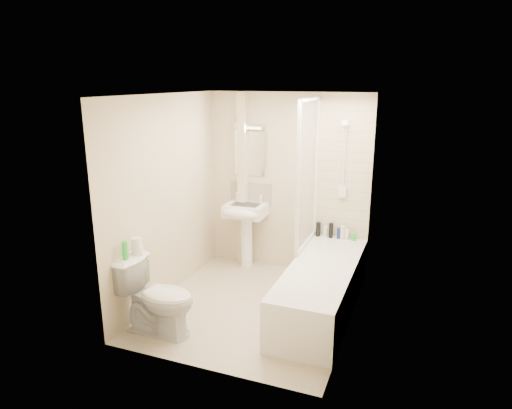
% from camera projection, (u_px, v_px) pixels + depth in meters
% --- Properties ---
extents(floor, '(2.50, 2.50, 0.00)m').
position_uv_depth(floor, '(253.00, 307.00, 5.29)').
color(floor, beige).
rests_on(floor, ground).
extents(wall_back, '(2.20, 0.02, 2.40)m').
position_uv_depth(wall_back, '(287.00, 184.00, 6.10)').
color(wall_back, beige).
rests_on(wall_back, ground).
extents(wall_left, '(0.02, 2.50, 2.40)m').
position_uv_depth(wall_left, '(166.00, 198.00, 5.35)').
color(wall_left, beige).
rests_on(wall_left, ground).
extents(wall_right, '(0.02, 2.50, 2.40)m').
position_uv_depth(wall_right, '(355.00, 218.00, 4.59)').
color(wall_right, beige).
rests_on(wall_right, ground).
extents(ceiling, '(2.20, 2.50, 0.02)m').
position_uv_depth(ceiling, '(253.00, 95.00, 4.65)').
color(ceiling, white).
rests_on(ceiling, wall_back).
extents(tile_back, '(0.70, 0.01, 1.75)m').
position_uv_depth(tile_back, '(344.00, 171.00, 5.77)').
color(tile_back, beige).
rests_on(tile_back, wall_back).
extents(tile_right, '(0.01, 2.10, 1.75)m').
position_uv_depth(tile_right, '(358.00, 192.00, 4.71)').
color(tile_right, beige).
rests_on(tile_right, wall_right).
extents(pipe_boxing, '(0.12, 0.12, 2.40)m').
position_uv_depth(pipe_boxing, '(243.00, 181.00, 6.26)').
color(pipe_boxing, beige).
rests_on(pipe_boxing, ground).
extents(splashback, '(0.60, 0.02, 0.30)m').
position_uv_depth(splashback, '(251.00, 193.00, 6.31)').
color(splashback, beige).
rests_on(splashback, wall_back).
extents(mirror, '(0.46, 0.01, 0.60)m').
position_uv_depth(mirror, '(251.00, 154.00, 6.16)').
color(mirror, white).
rests_on(mirror, wall_back).
extents(strip_light, '(0.42, 0.07, 0.07)m').
position_uv_depth(strip_light, '(250.00, 126.00, 6.04)').
color(strip_light, silver).
rests_on(strip_light, wall_back).
extents(bathtub, '(0.70, 2.10, 0.55)m').
position_uv_depth(bathtub, '(322.00, 287.00, 5.13)').
color(bathtub, white).
rests_on(bathtub, ground).
extents(shower_screen, '(0.04, 0.92, 1.80)m').
position_uv_depth(shower_screen, '(308.00, 174.00, 5.48)').
color(shower_screen, white).
rests_on(shower_screen, bathtub).
extents(shower_fixture, '(0.10, 0.16, 0.99)m').
position_uv_depth(shower_fixture, '(344.00, 163.00, 5.69)').
color(shower_fixture, white).
rests_on(shower_fixture, wall_back).
extents(pedestal_sink, '(0.54, 0.49, 1.04)m').
position_uv_depth(pedestal_sink, '(245.00, 218.00, 6.19)').
color(pedestal_sink, white).
rests_on(pedestal_sink, ground).
extents(bottle_black_a, '(0.06, 0.06, 0.19)m').
position_uv_depth(bottle_black_a, '(318.00, 229.00, 6.00)').
color(bottle_black_a, black).
rests_on(bottle_black_a, bathtub).
extents(bottle_white_a, '(0.05, 0.05, 0.15)m').
position_uv_depth(bottle_white_a, '(325.00, 231.00, 5.97)').
color(bottle_white_a, silver).
rests_on(bottle_white_a, bathtub).
extents(bottle_black_b, '(0.06, 0.06, 0.20)m').
position_uv_depth(bottle_black_b, '(331.00, 230.00, 5.94)').
color(bottle_black_b, black).
rests_on(bottle_black_b, bathtub).
extents(bottle_blue, '(0.05, 0.05, 0.14)m').
position_uv_depth(bottle_blue, '(339.00, 233.00, 5.91)').
color(bottle_blue, navy).
rests_on(bottle_blue, bathtub).
extents(bottle_cream, '(0.07, 0.07, 0.18)m').
position_uv_depth(bottle_cream, '(343.00, 232.00, 5.89)').
color(bottle_cream, beige).
rests_on(bottle_cream, bathtub).
extents(bottle_white_b, '(0.05, 0.05, 0.14)m').
position_uv_depth(bottle_white_b, '(347.00, 234.00, 5.88)').
color(bottle_white_b, white).
rests_on(bottle_white_b, bathtub).
extents(bottle_green, '(0.06, 0.06, 0.09)m').
position_uv_depth(bottle_green, '(354.00, 237.00, 5.85)').
color(bottle_green, green).
rests_on(bottle_green, bathtub).
extents(toilet, '(0.48, 0.80, 0.80)m').
position_uv_depth(toilet, '(158.00, 297.00, 4.67)').
color(toilet, white).
rests_on(toilet, ground).
extents(toilet_roll_lower, '(0.12, 0.12, 0.09)m').
position_uv_depth(toilet_roll_lower, '(137.00, 250.00, 4.71)').
color(toilet_roll_lower, white).
rests_on(toilet_roll_lower, toilet).
extents(toilet_roll_upper, '(0.11, 0.11, 0.09)m').
position_uv_depth(toilet_roll_upper, '(136.00, 242.00, 4.68)').
color(toilet_roll_upper, white).
rests_on(toilet_roll_upper, toilet_roll_lower).
extents(green_bottle, '(0.06, 0.06, 0.19)m').
position_uv_depth(green_bottle, '(125.00, 250.00, 4.56)').
color(green_bottle, green).
rests_on(green_bottle, toilet).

